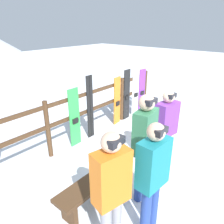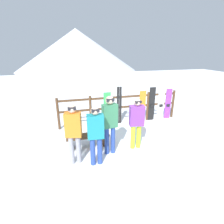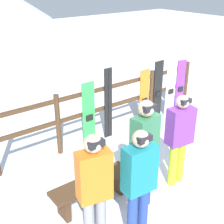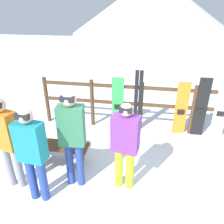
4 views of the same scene
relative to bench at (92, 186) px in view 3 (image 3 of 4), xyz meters
name	(u,v)px [view 3 (image 3 of 4)]	position (x,y,z in m)	size (l,w,h in m)	color
ground_plane	(185,181)	(1.62, -0.53, -0.33)	(40.00, 40.00, 0.00)	white
fence	(109,104)	(1.62, 1.66, 0.42)	(5.17, 0.10, 1.27)	#4C331E
bench	(92,186)	(0.00, 0.00, 0.00)	(1.35, 0.36, 0.44)	#4C331E
person_plaid_green	(144,148)	(0.59, -0.52, 0.73)	(0.45, 0.28, 1.79)	navy
person_orange	(94,186)	(-0.45, -0.74, 0.67)	(0.46, 0.32, 1.71)	gray
person_purple	(179,135)	(1.46, -0.44, 0.62)	(0.47, 0.31, 1.63)	#B7D826
person_teal	(139,179)	(0.10, -0.95, 0.64)	(0.45, 0.27, 1.67)	navy
snowboard_green	(89,114)	(1.03, 1.60, 0.36)	(0.30, 0.06, 1.39)	green
ski_pair_black	(108,104)	(1.54, 1.60, 0.47)	(0.19, 0.02, 1.59)	black
snowboard_orange	(144,98)	(2.60, 1.60, 0.35)	(0.31, 0.08, 1.36)	orange
snowboard_black_stripe	(158,91)	(3.04, 1.60, 0.42)	(0.28, 0.06, 1.49)	black
snowboard_white	(170,89)	(3.50, 1.60, 0.38)	(0.29, 0.07, 1.42)	white
snowboard_purple	(180,87)	(3.86, 1.60, 0.36)	(0.27, 0.09, 1.38)	purple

